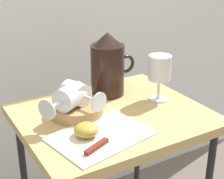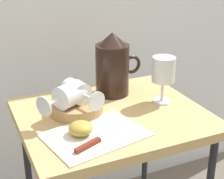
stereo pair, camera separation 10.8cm
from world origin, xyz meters
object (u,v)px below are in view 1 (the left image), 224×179
(basket_tray, at_px, (76,109))
(wine_glass_tipped_far, at_px, (69,97))
(wine_glass_upright, at_px, (160,70))
(wine_glass_tipped_near, at_px, (77,94))
(knife, at_px, (105,141))
(pitcher, at_px, (108,69))
(table, at_px, (112,132))
(apple_half_left, at_px, (86,130))

(basket_tray, height_order, wine_glass_tipped_far, wine_glass_tipped_far)
(wine_glass_upright, height_order, wine_glass_tipped_near, wine_glass_upright)
(wine_glass_upright, distance_m, knife, 0.35)
(wine_glass_tipped_far, relative_size, knife, 0.78)
(basket_tray, distance_m, pitcher, 0.20)
(pitcher, height_order, wine_glass_tipped_near, pitcher)
(basket_tray, xyz_separation_m, knife, (-0.01, -0.20, -0.01))
(knife, bearing_deg, basket_tray, 86.94)
(basket_tray, distance_m, wine_glass_tipped_far, 0.06)
(wine_glass_tipped_near, bearing_deg, wine_glass_tipped_far, -153.00)
(pitcher, height_order, wine_glass_tipped_far, pitcher)
(wine_glass_tipped_far, bearing_deg, wine_glass_tipped_near, 27.00)
(table, height_order, basket_tray, basket_tray)
(wine_glass_upright, xyz_separation_m, knife, (-0.30, -0.16, -0.10))
(wine_glass_upright, bearing_deg, knife, -152.01)
(pitcher, xyz_separation_m, wine_glass_tipped_far, (-0.20, -0.11, -0.02))
(wine_glass_tipped_far, xyz_separation_m, apple_half_left, (-0.01, -0.13, -0.05))
(pitcher, distance_m, wine_glass_upright, 0.18)
(basket_tray, distance_m, wine_glass_tipped_near, 0.05)
(basket_tray, xyz_separation_m, wine_glass_tipped_near, (0.00, -0.00, 0.05))
(basket_tray, relative_size, apple_half_left, 2.47)
(wine_glass_tipped_near, distance_m, knife, 0.21)
(pitcher, bearing_deg, table, -114.97)
(table, distance_m, wine_glass_tipped_far, 0.19)
(table, height_order, apple_half_left, apple_half_left)
(basket_tray, xyz_separation_m, apple_half_left, (-0.04, -0.14, 0.01))
(wine_glass_tipped_near, height_order, wine_glass_tipped_far, wine_glass_tipped_far)
(wine_glass_upright, distance_m, wine_glass_tipped_near, 0.29)
(pitcher, relative_size, wine_glass_tipped_far, 1.36)
(basket_tray, height_order, wine_glass_upright, wine_glass_upright)
(table, relative_size, knife, 3.35)
(wine_glass_tipped_near, bearing_deg, apple_half_left, -105.69)
(wine_glass_upright, height_order, knife, wine_glass_upright)
(pitcher, xyz_separation_m, wine_glass_upright, (0.12, -0.13, 0.02))
(wine_glass_tipped_near, relative_size, apple_half_left, 2.24)
(basket_tray, bearing_deg, knife, -93.06)
(table, bearing_deg, basket_tray, 154.18)
(pitcher, bearing_deg, basket_tray, -151.27)
(basket_tray, relative_size, pitcher, 0.76)
(knife, bearing_deg, wine_glass_tipped_far, 95.73)
(wine_glass_tipped_far, bearing_deg, pitcher, 29.06)
(table, bearing_deg, wine_glass_tipped_near, 153.80)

